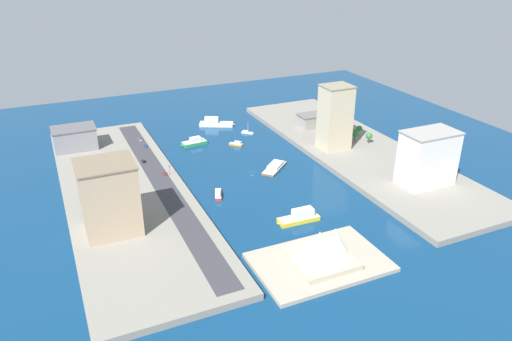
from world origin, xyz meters
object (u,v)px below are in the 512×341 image
at_px(ferry_green_doubledeck, 194,142).
at_px(sailboat_small_white, 247,132).
at_px(sedan_silver, 140,139).
at_px(traffic_light_waterfront, 170,169).
at_px(barge_flat_brown, 275,167).
at_px(water_taxi_orange, 236,144).
at_px(carpark_squat_concrete, 323,119).
at_px(warehouse_low_gray, 75,138).
at_px(office_block_beige, 335,117).
at_px(opera_landmark, 321,249).
at_px(hatchback_blue, 145,146).
at_px(pickup_red, 165,173).
at_px(tugboat_red, 218,194).
at_px(ferry_white_commuter, 215,123).
at_px(suv_black, 143,161).
at_px(apartment_midrise_tan, 109,197).
at_px(ferry_yellow_fast, 300,217).
at_px(hotel_broad_white, 428,158).

height_order(ferry_green_doubledeck, sailboat_small_white, sailboat_small_white).
bearing_deg(sedan_silver, traffic_light_waterfront, 93.50).
distance_m(barge_flat_brown, sailboat_small_white, 70.83).
bearing_deg(sailboat_small_white, barge_flat_brown, 81.90).
height_order(ferry_green_doubledeck, water_taxi_orange, ferry_green_doubledeck).
distance_m(water_taxi_orange, carpark_squat_concrete, 78.31).
bearing_deg(sedan_silver, warehouse_low_gray, -5.51).
bearing_deg(office_block_beige, water_taxi_orange, -34.62).
bearing_deg(opera_landmark, traffic_light_waterfront, -71.10).
relative_size(warehouse_low_gray, hatchback_blue, 6.10).
xyz_separation_m(barge_flat_brown, carpark_squat_concrete, (-70.26, -54.06, 7.50)).
height_order(warehouse_low_gray, pickup_red, warehouse_low_gray).
xyz_separation_m(tugboat_red, office_block_beige, (-99.98, -30.60, 25.03)).
xyz_separation_m(ferry_green_doubledeck, carpark_squat_concrete, (-106.19, 10.09, 6.82)).
distance_m(ferry_white_commuter, office_block_beige, 108.88).
xyz_separation_m(sedan_silver, suv_black, (6.70, 40.62, -0.04)).
relative_size(carpark_squat_concrete, sedan_silver, 8.54).
xyz_separation_m(apartment_midrise_tan, warehouse_low_gray, (5.53, -125.09, -11.05)).
relative_size(warehouse_low_gray, suv_black, 6.23).
bearing_deg(pickup_red, tugboat_red, 122.94).
xyz_separation_m(ferry_white_commuter, pickup_red, (64.59, 83.65, 1.94)).
xyz_separation_m(sailboat_small_white, water_taxi_orange, (17.54, 20.45, 0.42)).
distance_m(sailboat_small_white, opera_landmark, 180.33).
bearing_deg(barge_flat_brown, ferry_green_doubledeck, -60.74).
xyz_separation_m(ferry_yellow_fast, hatchback_blue, (54.59, -133.21, 1.84)).
height_order(ferry_green_doubledeck, ferry_yellow_fast, ferry_yellow_fast).
distance_m(carpark_squat_concrete, warehouse_low_gray, 191.10).
relative_size(water_taxi_orange, sedan_silver, 1.98).
xyz_separation_m(sailboat_small_white, suv_black, (89.59, 30.81, 3.62)).
height_order(tugboat_red, traffic_light_waterfront, traffic_light_waterfront).
relative_size(tugboat_red, suv_black, 3.09).
height_order(ferry_green_doubledeck, traffic_light_waterfront, traffic_light_waterfront).
bearing_deg(suv_black, opera_landmark, 109.42).
relative_size(sailboat_small_white, water_taxi_orange, 0.97).
xyz_separation_m(office_block_beige, warehouse_low_gray, (169.87, -75.40, -15.10)).
xyz_separation_m(barge_flat_brown, hatchback_blue, (72.60, -65.98, 3.14)).
relative_size(apartment_midrise_tan, warehouse_low_gray, 1.25).
height_order(carpark_squat_concrete, suv_black, carpark_squat_concrete).
bearing_deg(warehouse_low_gray, sailboat_small_white, 173.69).
bearing_deg(opera_landmark, tugboat_red, -76.57).
bearing_deg(ferry_white_commuter, pickup_red, 52.32).
relative_size(hotel_broad_white, pickup_red, 7.19).
bearing_deg(sailboat_small_white, ferry_white_commuter, -58.28).
bearing_deg(carpark_squat_concrete, opera_landmark, 58.34).
height_order(apartment_midrise_tan, hatchback_blue, apartment_midrise_tan).
height_order(sailboat_small_white, office_block_beige, office_block_beige).
bearing_deg(ferry_green_doubledeck, sailboat_small_white, -172.60).
bearing_deg(opera_landmark, pickup_red, -70.18).
height_order(sailboat_small_white, ferry_yellow_fast, sailboat_small_white).
height_order(tugboat_red, opera_landmark, opera_landmark).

